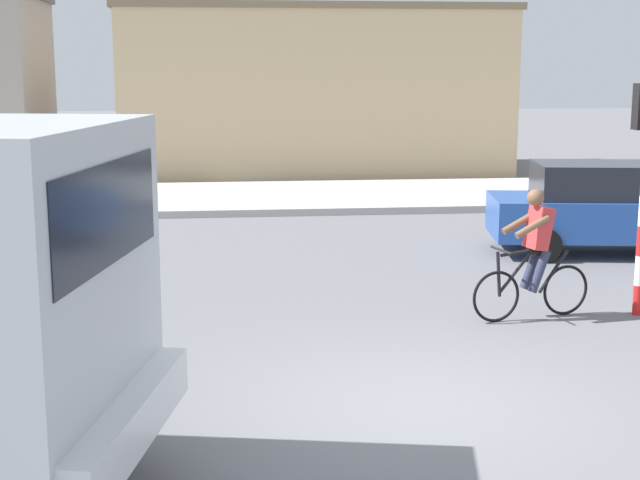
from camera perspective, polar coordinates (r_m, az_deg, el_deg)
The scene contains 5 objects.
ground_plane at distance 9.24m, azimuth 6.18°, elevation -10.15°, with size 120.00×120.00×0.00m, color slate.
sidewalk_far at distance 22.83m, azimuth -1.42°, elevation 2.69°, with size 80.00×5.00×0.16m, color #ADADA8.
cyclist at distance 12.33m, azimuth 13.05°, elevation -0.86°, with size 1.69×0.58×1.72m.
car_red_near at distance 16.98m, azimuth 17.14°, elevation 1.92°, with size 4.21×2.33×1.60m.
building_mid_block at distance 29.08m, azimuth -0.48°, elevation 9.25°, with size 11.73×5.52×5.03m.
Camera 1 is at (-1.91, -8.42, 3.29)m, focal length 51.90 mm.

